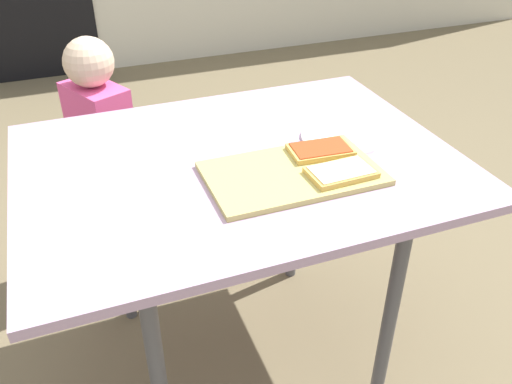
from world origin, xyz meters
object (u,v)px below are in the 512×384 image
object	(u,v)px
plate_white_right	(341,137)
dining_table	(239,183)
pizza_slice_far_right	(320,150)
child_left	(104,148)
cutting_board	(293,173)
pizza_slice_near_right	(341,172)

from	to	relation	value
plate_white_right	dining_table	bearing A→B (deg)	-178.45
pizza_slice_far_right	child_left	xyz separation A→B (m)	(-0.51, 0.71, -0.25)
child_left	cutting_board	bearing A→B (deg)	-62.40
pizza_slice_near_right	child_left	world-z (taller)	child_left
cutting_board	child_left	xyz separation A→B (m)	(-0.40, 0.77, -0.24)
dining_table	pizza_slice_near_right	distance (m)	0.29
pizza_slice_near_right	plate_white_right	bearing A→B (deg)	61.12
dining_table	pizza_slice_near_right	xyz separation A→B (m)	(0.20, -0.19, 0.10)
pizza_slice_far_right	dining_table	bearing A→B (deg)	161.34
pizza_slice_far_right	pizza_slice_near_right	bearing A→B (deg)	-92.07
dining_table	cutting_board	distance (m)	0.18
dining_table	pizza_slice_far_right	xyz separation A→B (m)	(0.21, -0.07, 0.10)
pizza_slice_far_right	child_left	bearing A→B (deg)	125.71
cutting_board	plate_white_right	xyz separation A→B (m)	(0.21, 0.14, -0.00)
cutting_board	dining_table	bearing A→B (deg)	127.25
pizza_slice_far_right	plate_white_right	distance (m)	0.13
cutting_board	child_left	world-z (taller)	child_left
cutting_board	pizza_slice_far_right	bearing A→B (deg)	29.13
pizza_slice_near_right	child_left	xyz separation A→B (m)	(-0.50, 0.83, -0.25)
dining_table	child_left	xyz separation A→B (m)	(-0.30, 0.64, -0.15)
dining_table	plate_white_right	size ratio (longest dim) A/B	5.04
plate_white_right	child_left	xyz separation A→B (m)	(-0.61, 0.63, -0.23)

